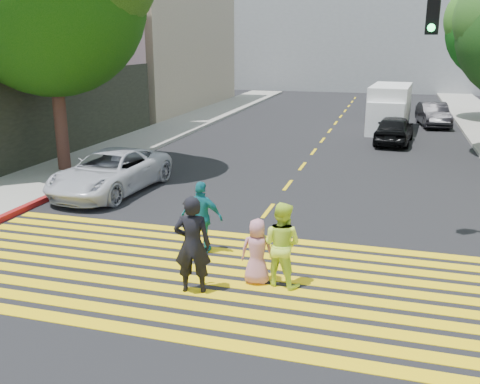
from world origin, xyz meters
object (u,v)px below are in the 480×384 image
at_px(dark_car_near, 394,129).
at_px(dark_car_parked, 433,114).
at_px(pedestrian_child, 257,251).
at_px(silver_car, 393,103).
at_px(pedestrian_extra, 202,217).
at_px(pedestrian_woman, 281,244).
at_px(white_sedan, 111,172).
at_px(white_van, 389,109).
at_px(pedestrian_man, 192,245).

distance_m(dark_car_near, dark_car_parked, 6.67).
distance_m(pedestrian_child, silver_car, 29.22).
height_order(pedestrian_extra, silver_car, pedestrian_extra).
distance_m(pedestrian_woman, white_sedan, 8.62).
distance_m(pedestrian_woman, white_van, 20.70).
bearing_deg(white_sedan, dark_car_parked, 62.54).
bearing_deg(pedestrian_woman, silver_car, -78.99).
relative_size(pedestrian_man, silver_car, 0.45).
xyz_separation_m(pedestrian_man, pedestrian_woman, (1.61, 0.78, -0.11)).
xyz_separation_m(pedestrian_extra, dark_car_parked, (6.34, 21.85, -0.18)).
bearing_deg(dark_car_near, white_sedan, 57.24).
bearing_deg(dark_car_parked, white_van, -142.68).
xyz_separation_m(pedestrian_man, pedestrian_extra, (-0.54, 2.00, -0.14)).
height_order(pedestrian_extra, white_van, white_van).
xyz_separation_m(pedestrian_child, silver_car, (2.35, 29.12, -0.04)).
relative_size(pedestrian_child, white_van, 0.26).
relative_size(pedestrian_woman, silver_car, 0.40).
bearing_deg(white_van, pedestrian_woman, -90.77).
height_order(pedestrian_woman, dark_car_near, pedestrian_woman).
xyz_separation_m(pedestrian_woman, dark_car_parked, (4.19, 23.07, -0.20)).
bearing_deg(pedestrian_child, white_sedan, -46.65).
distance_m(pedestrian_man, pedestrian_child, 1.37).
distance_m(pedestrian_man, white_sedan, 7.99).
bearing_deg(pedestrian_extra, dark_car_parked, -106.57).
xyz_separation_m(pedestrian_child, dark_car_parked, (4.68, 23.12, -0.01)).
bearing_deg(dark_car_near, white_van, -80.14).
bearing_deg(white_sedan, pedestrian_woman, -33.50).
bearing_deg(white_sedan, white_van, 65.22).
height_order(white_sedan, dark_car_near, dark_car_near).
xyz_separation_m(pedestrian_child, white_sedan, (-6.32, 5.33, -0.01)).
relative_size(pedestrian_man, white_van, 0.37).
bearing_deg(white_van, dark_car_parked, 48.60).
relative_size(pedestrian_child, white_sedan, 0.28).
bearing_deg(white_sedan, pedestrian_child, -35.85).
bearing_deg(silver_car, white_sedan, 79.28).
bearing_deg(pedestrian_child, pedestrian_woman, 179.41).
relative_size(silver_car, white_van, 0.83).
xyz_separation_m(pedestrian_woman, dark_car_near, (2.05, 16.74, -0.18)).
bearing_deg(pedestrian_woman, white_sedan, -23.09).
height_order(dark_car_near, dark_car_parked, dark_car_near).
relative_size(pedestrian_extra, white_sedan, 0.35).
relative_size(white_sedan, dark_car_near, 1.20).
height_order(pedestrian_extra, dark_car_parked, pedestrian_extra).
relative_size(dark_car_near, dark_car_parked, 1.00).
bearing_deg(pedestrian_woman, pedestrian_child, 20.61).
bearing_deg(dark_car_parked, pedestrian_woman, -107.59).
bearing_deg(pedestrian_child, dark_car_near, -105.12).
distance_m(pedestrian_child, pedestrian_extra, 2.10).
bearing_deg(pedestrian_extra, dark_car_near, -105.52).
xyz_separation_m(white_sedan, dark_car_parked, (11.00, 17.79, -0.01)).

